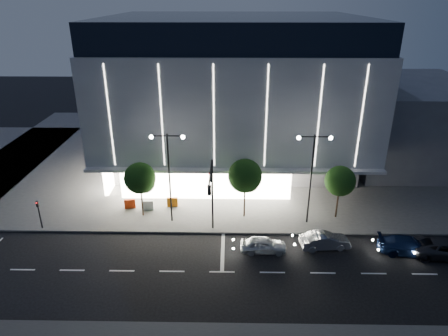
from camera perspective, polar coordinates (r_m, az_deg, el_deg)
ground at (r=34.04m, az=-3.69°, el=-13.00°), size 160.00×160.00×0.00m
sidewalk_museum at (r=55.12m, az=3.41°, el=2.05°), size 70.00×40.00×0.15m
museum at (r=50.74m, az=1.42°, el=11.06°), size 30.00×25.80×18.00m
annex_building at (r=58.35m, az=24.74°, el=6.24°), size 16.00×20.00×10.00m
traffic_mast at (r=34.19m, az=-1.81°, el=-2.88°), size 0.33×5.89×7.07m
street_lamp_west at (r=36.61m, az=-7.90°, el=0.35°), size 3.16×0.36×9.00m
street_lamp_east at (r=36.93m, az=12.46°, el=0.21°), size 3.16×0.36×9.00m
ped_signal_far at (r=40.67m, az=-24.92°, el=-5.68°), size 0.22×0.24×3.00m
tree_left at (r=38.86m, az=-11.86°, el=-1.64°), size 3.02×3.02×5.72m
tree_mid at (r=37.80m, az=3.06°, el=-1.37°), size 3.25×3.25×6.15m
tree_right at (r=39.37m, az=16.25°, el=-2.01°), size 2.91×2.91×5.51m
car_lead at (r=34.75m, az=5.65°, el=-10.86°), size 3.93×1.58×1.34m
car_second at (r=36.09m, az=14.19°, el=-10.04°), size 4.43×1.99×1.41m
car_third at (r=37.76m, az=24.86°, el=-10.04°), size 5.24×2.68×1.45m
car_fourth at (r=38.72m, az=29.10°, el=-10.01°), size 5.72×3.13×1.52m
barrier_a at (r=41.92m, az=-13.29°, el=-5.00°), size 1.13×0.44×1.00m
barrier_b at (r=41.28m, az=-10.79°, el=-5.24°), size 1.11×0.29×1.00m
barrier_c at (r=41.47m, az=-7.37°, el=-4.85°), size 1.11×0.31×1.00m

